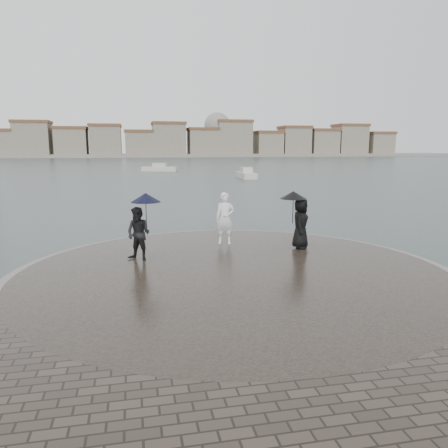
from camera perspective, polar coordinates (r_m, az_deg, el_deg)
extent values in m
plane|color=#2B3835|center=(9.29, 6.23, -13.99)|extent=(400.00, 400.00, 0.00)
cylinder|color=gray|center=(12.40, 1.23, -6.91)|extent=(12.50, 12.50, 0.32)
cylinder|color=#2D261E|center=(12.39, 1.23, -6.82)|extent=(11.90, 11.90, 0.36)
imported|color=white|center=(15.47, 0.14, 0.76)|extent=(0.75, 0.59, 1.84)
imported|color=black|center=(13.51, -11.10, -1.25)|extent=(1.00, 0.95, 1.62)
cylinder|color=black|center=(13.52, -10.13, 1.10)|extent=(0.02, 0.02, 0.90)
cone|color=black|center=(13.45, -10.20, 3.42)|extent=(0.94, 0.94, 0.28)
imported|color=black|center=(15.02, 9.97, 0.08)|extent=(0.88, 1.00, 1.71)
cylinder|color=black|center=(14.95, 8.99, 1.79)|extent=(0.02, 0.02, 0.90)
cone|color=black|center=(14.89, 9.04, 3.77)|extent=(0.93, 0.93, 0.26)
cube|color=gray|center=(171.11, -10.98, 8.78)|extent=(260.00, 20.00, 1.20)
cube|color=gray|center=(174.06, -27.22, 9.17)|extent=(10.00, 10.00, 9.00)
cube|color=gray|center=(171.54, -23.67, 9.94)|extent=(12.00, 10.00, 12.00)
cube|color=brown|center=(171.75, -23.83, 12.10)|extent=(12.60, 10.60, 1.00)
cube|color=gray|center=(169.41, -19.28, 9.89)|extent=(11.00, 10.00, 10.00)
cube|color=brown|center=(169.54, -19.39, 11.74)|extent=(11.60, 10.60, 1.00)
cube|color=gray|center=(168.32, -15.18, 10.27)|extent=(11.00, 10.00, 11.00)
cube|color=brown|center=(168.49, -15.27, 12.31)|extent=(11.60, 10.60, 1.00)
cube|color=gray|center=(168.08, -11.01, 10.09)|extent=(10.00, 10.00, 9.00)
cube|color=brown|center=(168.18, -11.07, 11.79)|extent=(10.60, 10.60, 1.00)
cube|color=gray|center=(168.63, -7.23, 10.70)|extent=(12.00, 10.00, 12.00)
cube|color=brown|center=(168.84, -7.28, 12.91)|extent=(12.60, 10.60, 1.00)
cube|color=gray|center=(170.16, -2.78, 10.42)|extent=(11.00, 10.00, 10.00)
cube|color=brown|center=(170.29, -2.79, 12.27)|extent=(11.60, 10.60, 1.00)
cube|color=gray|center=(172.47, 1.23, 10.93)|extent=(13.00, 10.00, 13.00)
cube|color=brown|center=(172.72, 1.24, 13.25)|extent=(13.60, 10.60, 1.00)
cube|color=gray|center=(176.12, 5.74, 10.21)|extent=(10.00, 10.00, 9.00)
cube|color=brown|center=(176.21, 5.77, 11.83)|extent=(10.60, 10.60, 1.00)
cube|color=gray|center=(179.72, 9.15, 10.45)|extent=(11.00, 10.00, 11.00)
cube|color=brown|center=(179.88, 9.21, 12.36)|extent=(11.60, 10.60, 1.00)
cube|color=gray|center=(184.31, 12.69, 10.16)|extent=(11.00, 10.00, 10.00)
cube|color=brown|center=(184.43, 12.76, 11.87)|extent=(11.60, 10.60, 1.00)
cube|color=gray|center=(189.56, 16.06, 10.31)|extent=(12.00, 10.00, 12.00)
cube|color=brown|center=(189.75, 16.16, 12.27)|extent=(12.60, 10.60, 1.00)
cube|color=gray|center=(195.91, 19.46, 9.67)|extent=(10.00, 10.00, 9.00)
cube|color=brown|center=(195.99, 19.55, 11.13)|extent=(10.60, 10.60, 1.00)
sphere|color=gray|center=(173.36, -0.90, 12.74)|extent=(10.00, 10.00, 10.00)
cube|color=beige|center=(54.13, 2.93, 6.28)|extent=(1.86, 5.57, 0.90)
cube|color=beige|center=(54.10, 2.93, 6.91)|extent=(1.30, 2.06, 0.90)
cube|color=beige|center=(69.93, -8.42, 7.03)|extent=(5.73, 3.15, 0.90)
cube|color=beige|center=(69.90, -8.43, 7.52)|extent=(2.27, 1.74, 0.90)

